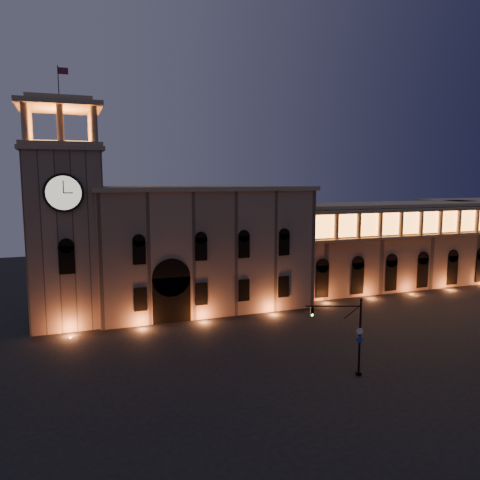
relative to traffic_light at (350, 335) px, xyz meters
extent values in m
plane|color=black|center=(-4.39, 6.06, -3.96)|extent=(160.00, 160.00, 0.00)
cube|color=#866C57|center=(-6.39, 28.06, 4.54)|extent=(30.00, 12.00, 17.00)
cube|color=gray|center=(-6.39, 28.06, 13.34)|extent=(30.80, 12.80, 0.60)
cube|color=black|center=(-12.39, 22.66, -0.96)|extent=(5.00, 1.40, 6.00)
cylinder|color=black|center=(-12.39, 22.66, 2.04)|extent=(5.00, 1.40, 5.00)
cube|color=orange|center=(-12.39, 22.46, -1.16)|extent=(4.20, 0.20, 5.00)
cube|color=#866C57|center=(-24.89, 27.06, 7.04)|extent=(9.00, 9.00, 22.00)
cube|color=gray|center=(-24.89, 27.06, 18.29)|extent=(9.80, 9.80, 0.50)
cylinder|color=black|center=(-24.89, 22.38, 13.04)|extent=(4.60, 0.35, 4.60)
cylinder|color=beige|center=(-24.89, 22.24, 13.04)|extent=(4.00, 0.12, 4.00)
cube|color=gray|center=(-24.89, 27.06, 18.79)|extent=(9.40, 9.40, 0.50)
cube|color=orange|center=(-24.89, 27.06, 19.09)|extent=(6.80, 6.80, 0.15)
cylinder|color=gray|center=(-28.69, 23.26, 21.14)|extent=(0.76, 0.76, 4.20)
cylinder|color=gray|center=(-24.89, 23.26, 21.14)|extent=(0.76, 0.76, 4.20)
cylinder|color=gray|center=(-21.09, 23.26, 21.14)|extent=(0.76, 0.76, 4.20)
cylinder|color=gray|center=(-28.69, 30.86, 21.14)|extent=(0.76, 0.76, 4.20)
cylinder|color=gray|center=(-24.89, 30.86, 21.14)|extent=(0.76, 0.76, 4.20)
cylinder|color=gray|center=(-21.09, 30.86, 21.14)|extent=(0.76, 0.76, 4.20)
cylinder|color=gray|center=(-28.69, 27.06, 21.14)|extent=(0.76, 0.76, 4.20)
cylinder|color=gray|center=(-21.09, 27.06, 21.14)|extent=(0.76, 0.76, 4.20)
cube|color=gray|center=(-24.89, 27.06, 23.54)|extent=(9.80, 9.80, 0.60)
cube|color=gray|center=(-24.89, 27.06, 24.14)|extent=(7.50, 7.50, 0.60)
cylinder|color=black|center=(-24.89, 27.06, 26.44)|extent=(0.10, 0.10, 4.00)
plane|color=maroon|center=(-24.29, 27.06, 27.84)|extent=(1.20, 0.00, 1.20)
cube|color=#816752|center=(27.61, 30.06, 3.04)|extent=(40.00, 10.00, 14.00)
cube|color=gray|center=(27.61, 30.06, 10.29)|extent=(40.60, 10.60, 0.50)
cube|color=gray|center=(27.61, 24.56, 5.34)|extent=(40.00, 1.20, 0.40)
cube|color=gray|center=(27.61, 24.56, 9.64)|extent=(40.00, 1.40, 0.50)
cube|color=orange|center=(27.61, 25.11, 7.54)|extent=(38.00, 0.15, 3.60)
cylinder|color=gray|center=(9.61, 24.56, 7.54)|extent=(0.70, 0.70, 4.00)
cylinder|color=gray|center=(13.61, 24.56, 7.54)|extent=(0.70, 0.70, 4.00)
cylinder|color=gray|center=(17.61, 24.56, 7.54)|extent=(0.70, 0.70, 4.00)
cylinder|color=gray|center=(21.61, 24.56, 7.54)|extent=(0.70, 0.70, 4.00)
cylinder|color=gray|center=(25.61, 24.56, 7.54)|extent=(0.70, 0.70, 4.00)
cylinder|color=gray|center=(29.61, 24.56, 7.54)|extent=(0.70, 0.70, 4.00)
cylinder|color=gray|center=(33.61, 24.56, 7.54)|extent=(0.70, 0.70, 4.00)
cylinder|color=gray|center=(37.61, 24.56, 7.54)|extent=(0.70, 0.70, 4.00)
cylinder|color=gray|center=(41.61, 24.56, 7.54)|extent=(0.70, 0.70, 4.00)
cube|color=#816752|center=(53.61, 36.06, 3.04)|extent=(20.00, 12.00, 14.00)
cylinder|color=black|center=(0.87, -0.31, -0.32)|extent=(0.21, 0.21, 7.29)
cylinder|color=black|center=(0.87, -0.31, -3.81)|extent=(0.58, 0.58, 0.31)
sphere|color=black|center=(0.87, -0.31, 3.43)|extent=(0.29, 0.29, 0.29)
cylinder|color=black|center=(-1.58, 0.58, 2.81)|extent=(4.94, 1.89, 0.13)
cube|color=black|center=(-3.44, 1.25, 2.29)|extent=(0.39, 0.38, 0.89)
cylinder|color=#0CE53F|center=(-3.49, 1.09, 2.00)|extent=(0.20, 0.14, 0.19)
cylinder|color=silver|center=(0.77, -0.43, 0.41)|extent=(0.60, 0.25, 0.63)
cylinder|color=navy|center=(0.77, -0.43, -0.42)|extent=(0.60, 0.25, 0.63)
camera|label=1|loc=(-24.66, -36.38, 14.68)|focal=35.00mm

